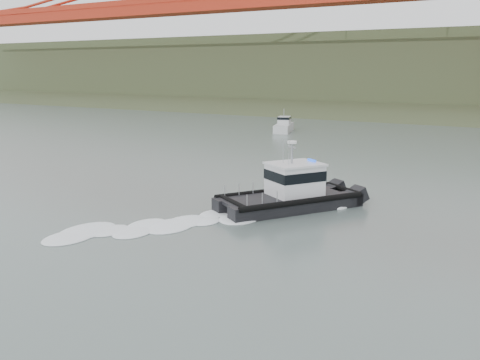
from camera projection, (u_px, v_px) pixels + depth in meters
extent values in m
plane|color=#54645F|center=(152.00, 238.00, 29.88)|extent=(400.00, 400.00, 0.00)
cube|color=#374527|center=(452.00, 116.00, 107.05)|extent=(500.00, 44.72, 16.25)
cube|color=#374527|center=(475.00, 83.00, 129.30)|extent=(500.00, 70.00, 18.00)
cube|color=black|center=(279.00, 199.00, 37.19)|extent=(6.21, 8.94, 1.07)
cube|color=black|center=(298.00, 207.00, 35.08)|extent=(6.21, 8.94, 1.07)
cube|color=black|center=(283.00, 198.00, 35.85)|extent=(7.54, 9.09, 0.22)
cube|color=silver|center=(295.00, 180.00, 36.02)|extent=(3.98, 4.15, 2.05)
cube|color=black|center=(295.00, 175.00, 35.94)|extent=(4.05, 4.22, 0.67)
cube|color=silver|center=(295.00, 164.00, 35.79)|extent=(4.23, 4.39, 0.14)
cylinder|color=gray|center=(292.00, 154.00, 35.52)|extent=(0.14, 0.14, 1.61)
cylinder|color=white|center=(292.00, 142.00, 35.37)|extent=(0.63, 0.63, 0.16)
cube|color=silver|center=(284.00, 128.00, 80.06)|extent=(4.01, 6.82, 1.29)
cube|color=silver|center=(284.00, 121.00, 80.36)|extent=(2.43, 2.99, 1.29)
cube|color=black|center=(284.00, 118.00, 80.27)|extent=(2.49, 3.06, 0.38)
cylinder|color=gray|center=(284.00, 113.00, 79.60)|extent=(0.09, 0.09, 1.29)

